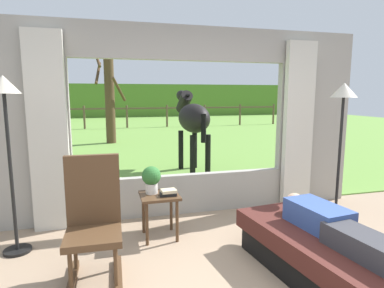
{
  "coord_description": "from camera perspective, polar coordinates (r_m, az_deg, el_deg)",
  "views": [
    {
      "loc": [
        -1.02,
        -2.02,
        1.66
      ],
      "look_at": [
        0.0,
        1.8,
        1.05
      ],
      "focal_mm": 30.27,
      "sensor_mm": 36.0,
      "label": 1
    }
  ],
  "objects": [
    {
      "name": "floor_lamp_right",
      "position": [
        4.46,
        25.0,
        5.3
      ],
      "size": [
        0.32,
        0.32,
        1.8
      ],
      "color": "black",
      "rests_on": "ground_plane"
    },
    {
      "name": "floor_lamp_left",
      "position": [
        3.73,
        -30.01,
        5.0
      ],
      "size": [
        0.32,
        0.32,
        1.85
      ],
      "color": "black",
      "rests_on": "ground_plane"
    },
    {
      "name": "back_wall_with_window",
      "position": [
        4.42,
        -1.54,
        3.43
      ],
      "size": [
        5.2,
        0.12,
        2.55
      ],
      "color": "#9E998E",
      "rests_on": "ground_plane"
    },
    {
      "name": "curtain_panel_left",
      "position": [
        4.22,
        -23.99,
        1.75
      ],
      "size": [
        0.44,
        0.1,
        2.4
      ],
      "primitive_type": "cube",
      "color": "beige",
      "rests_on": "ground_plane"
    },
    {
      "name": "distant_hill_ridge",
      "position": [
        25.05,
        -12.75,
        7.5
      ],
      "size": [
        36.0,
        2.0,
        2.4
      ],
      "primitive_type": "cube",
      "color": "#517C2B",
      "rests_on": "ground_plane"
    },
    {
      "name": "pasture_fence_line",
      "position": [
        16.27,
        -11.4,
        5.37
      ],
      "size": [
        16.1,
        0.1,
        1.1
      ],
      "color": "brown",
      "rests_on": "outdoor_pasture_lawn"
    },
    {
      "name": "book_stack",
      "position": [
        3.73,
        -4.2,
        -8.52
      ],
      "size": [
        0.2,
        0.15,
        0.07
      ],
      "color": "black",
      "rests_on": "side_table"
    },
    {
      "name": "horse",
      "position": [
        6.79,
        0.08,
        4.5
      ],
      "size": [
        0.62,
        1.82,
        1.73
      ],
      "rotation": [
        0.0,
        0.0,
        0.05
      ],
      "color": "black",
      "rests_on": "outdoor_pasture_lawn"
    },
    {
      "name": "rocking_chair",
      "position": [
        3.1,
        -16.94,
        -12.69
      ],
      "size": [
        0.49,
        0.69,
        1.12
      ],
      "rotation": [
        0.0,
        0.0,
        -0.02
      ],
      "color": "#4C331E",
      "rests_on": "ground_plane"
    },
    {
      "name": "recliner_sofa",
      "position": [
        3.34,
        22.53,
        -17.5
      ],
      "size": [
        1.1,
        1.8,
        0.42
      ],
      "rotation": [
        0.0,
        0.0,
        0.12
      ],
      "color": "black",
      "rests_on": "ground_plane"
    },
    {
      "name": "potted_plant",
      "position": [
        3.78,
        -7.17,
        -5.97
      ],
      "size": [
        0.22,
        0.22,
        0.32
      ],
      "color": "silver",
      "rests_on": "side_table"
    },
    {
      "name": "reclining_person",
      "position": [
        3.18,
        23.41,
        -12.92
      ],
      "size": [
        0.41,
        1.44,
        0.22
      ],
      "rotation": [
        0.0,
        0.0,
        0.12
      ],
      "color": "#334C8C",
      "rests_on": "recliner_sofa"
    },
    {
      "name": "curtain_panel_right",
      "position": [
        4.97,
        18.19,
        3.02
      ],
      "size": [
        0.44,
        0.1,
        2.4
      ],
      "primitive_type": "cube",
      "color": "beige",
      "rests_on": "ground_plane"
    },
    {
      "name": "side_table",
      "position": [
        3.82,
        -5.75,
        -10.15
      ],
      "size": [
        0.44,
        0.44,
        0.52
      ],
      "color": "#4C331E",
      "rests_on": "ground_plane"
    },
    {
      "name": "pasture_tree",
      "position": [
        11.25,
        -14.34,
        7.63
      ],
      "size": [
        1.06,
        1.0,
        3.27
      ],
      "color": "#4C3823",
      "rests_on": "outdoor_pasture_lawn"
    },
    {
      "name": "outdoor_pasture_lawn",
      "position": [
        15.31,
        -11.07,
        2.41
      ],
      "size": [
        36.0,
        21.68,
        0.02
      ],
      "primitive_type": "cube",
      "color": "olive",
      "rests_on": "ground_plane"
    }
  ]
}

